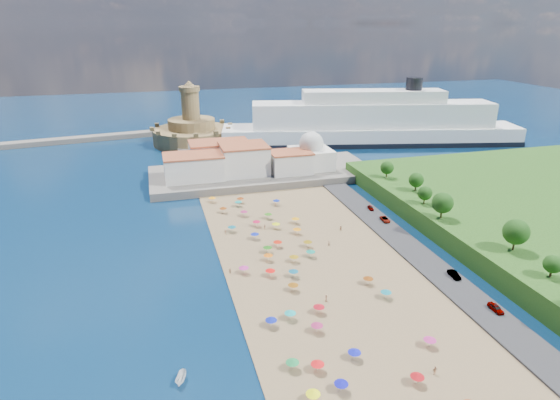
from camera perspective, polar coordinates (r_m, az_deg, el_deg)
name	(u,v)px	position (r m, az deg, el deg)	size (l,w,h in m)	color
ground	(291,262)	(124.44, 1.32, -7.57)	(700.00, 700.00, 0.00)	#071938
terrace	(263,173)	(191.52, -2.12, 3.25)	(90.00, 36.00, 3.00)	#59544C
jetty	(199,156)	(221.40, -9.83, 5.29)	(18.00, 70.00, 2.40)	#59544C
waterfront_buildings	(230,160)	(187.86, -6.07, 4.83)	(57.00, 29.00, 11.00)	silver
domed_building	(311,154)	(193.00, 3.81, 5.67)	(16.00, 16.00, 15.00)	silver
fortress	(192,131)	(249.17, -10.67, 8.26)	(40.00, 40.00, 32.40)	olive
cruise_ship	(372,125)	(249.05, 11.10, 8.99)	(155.22, 55.82, 33.65)	black
beach_parasols	(296,273)	(114.83, 2.02, -8.94)	(32.30, 116.51, 2.20)	gray
beachgoers	(294,247)	(130.07, 1.70, -5.71)	(37.96, 86.70, 1.83)	tan
parked_cars	(420,247)	(134.73, 16.70, -5.53)	(2.44, 65.16, 1.43)	gray
hillside_trees	(479,220)	(134.60, 23.10, -2.26)	(11.79, 104.31, 8.16)	#382314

